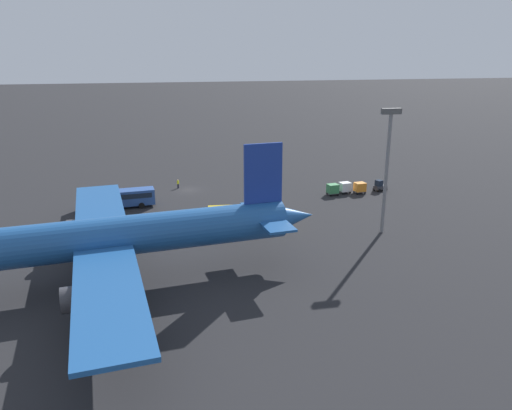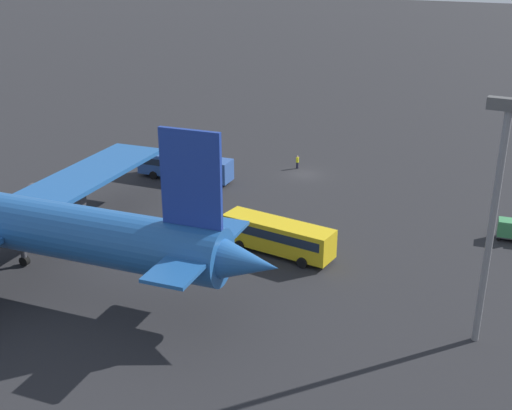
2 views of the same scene
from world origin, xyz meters
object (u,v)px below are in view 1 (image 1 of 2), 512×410
object	(u,v)px
cargo_cart_white	(345,187)
cargo_cart_orange	(360,187)
baggage_tug	(380,186)
airplane	(87,240)
shuttle_bus_near	(118,198)
worker_person	(178,184)
cargo_cart_green	(333,189)
shuttle_bus_far	(245,215)

from	to	relation	value
cargo_cart_white	cargo_cart_orange	bearing A→B (deg)	165.62
baggage_tug	cargo_cart_orange	bearing A→B (deg)	-7.55
airplane	shuttle_bus_near	world-z (taller)	airplane
worker_person	cargo_cart_white	bearing A→B (deg)	162.61
cargo_cart_orange	cargo_cart_white	bearing A→B (deg)	-14.38
baggage_tug	cargo_cart_orange	size ratio (longest dim) A/B	1.21
worker_person	airplane	bearing A→B (deg)	74.01
worker_person	cargo_cart_green	size ratio (longest dim) A/B	0.78
worker_person	cargo_cart_white	xyz separation A→B (m)	(-30.25, 9.48, 0.32)
shuttle_bus_near	baggage_tug	xyz separation A→B (m)	(-47.81, -1.37, -0.90)
baggage_tug	cargo_cart_orange	world-z (taller)	baggage_tug
airplane	shuttle_bus_near	bearing A→B (deg)	-99.07
airplane	cargo_cart_white	size ratio (longest dim) A/B	24.69
airplane	shuttle_bus_far	distance (m)	26.42
shuttle_bus_near	baggage_tug	bearing A→B (deg)	175.78
shuttle_bus_far	cargo_cart_white	distance (m)	25.67
cargo_cart_orange	shuttle_bus_near	bearing A→B (deg)	0.52
shuttle_bus_far	worker_person	bearing A→B (deg)	-65.33
shuttle_bus_near	cargo_cart_green	size ratio (longest dim) A/B	5.56
shuttle_bus_near	shuttle_bus_far	world-z (taller)	shuttle_bus_far
baggage_tug	worker_person	bearing A→B (deg)	-33.89
shuttle_bus_far	cargo_cart_white	bearing A→B (deg)	-142.11
shuttle_bus_near	baggage_tug	size ratio (longest dim) A/B	4.58
shuttle_bus_near	baggage_tug	distance (m)	47.84
worker_person	shuttle_bus_far	bearing A→B (deg)	110.61
baggage_tug	cargo_cart_green	distance (m)	9.76
cargo_cart_orange	airplane	bearing A→B (deg)	33.98
airplane	cargo_cart_orange	size ratio (longest dim) A/B	24.69
airplane	cargo_cart_green	size ratio (longest dim) A/B	24.69
airplane	cargo_cart_orange	distance (m)	53.73
baggage_tug	cargo_cart_green	world-z (taller)	baggage_tug
cargo_cart_green	airplane	bearing A→B (deg)	37.35
airplane	cargo_cart_white	bearing A→B (deg)	-150.93
cargo_cart_white	baggage_tug	bearing A→B (deg)	-177.58
baggage_tug	cargo_cart_white	distance (m)	7.06
shuttle_bus_near	shuttle_bus_far	size ratio (longest dim) A/B	1.11
shuttle_bus_near	cargo_cart_orange	size ratio (longest dim) A/B	5.56
baggage_tug	shuttle_bus_near	bearing A→B (deg)	-18.42
shuttle_bus_near	shuttle_bus_far	bearing A→B (deg)	139.94
baggage_tug	cargo_cart_orange	xyz separation A→B (m)	(4.40, 0.98, 0.25)
shuttle_bus_near	baggage_tug	world-z (taller)	shuttle_bus_near
shuttle_bus_far	worker_person	world-z (taller)	shuttle_bus_far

